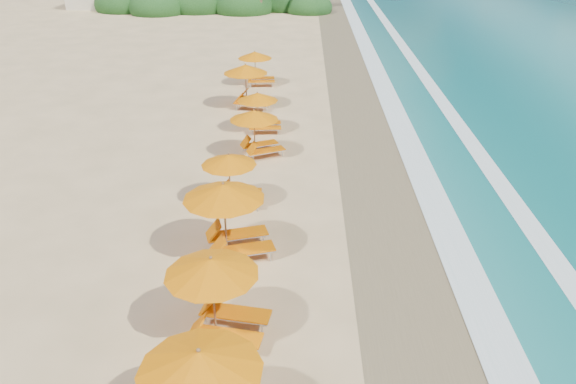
{
  "coord_description": "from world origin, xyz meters",
  "views": [
    {
      "loc": [
        0.47,
        -17.21,
        9.94
      ],
      "look_at": [
        0.0,
        0.0,
        1.2
      ],
      "focal_mm": 34.92,
      "sensor_mm": 36.0,
      "label": 1
    }
  ],
  "objects": [
    {
      "name": "station_4",
      "position": [
        -1.72,
        -2.05,
        1.44
      ],
      "size": [
        3.24,
        3.15,
        2.58
      ],
      "rotation": [
        0.0,
        0.0,
        0.29
      ],
      "color": "olive",
      "rests_on": "ground"
    },
    {
      "name": "station_7",
      "position": [
        -1.58,
        9.06,
        1.14
      ],
      "size": [
        2.29,
        2.15,
        2.03
      ],
      "rotation": [
        0.0,
        0.0,
        0.08
      ],
      "color": "olive",
      "rests_on": "ground"
    },
    {
      "name": "surf_foam",
      "position": [
        6.7,
        0.0,
        0.03
      ],
      "size": [
        4.0,
        160.0,
        0.01
      ],
      "color": "white",
      "rests_on": "ground"
    },
    {
      "name": "station_9",
      "position": [
        -2.35,
        17.29,
        1.21
      ],
      "size": [
        2.43,
        2.27,
        2.15
      ],
      "rotation": [
        0.0,
        0.0,
        0.08
      ],
      "color": "olive",
      "rests_on": "ground"
    },
    {
      "name": "station_8",
      "position": [
        -2.48,
        12.8,
        1.38
      ],
      "size": [
        3.01,
        2.89,
        2.47
      ],
      "rotation": [
        0.0,
        0.0,
        -0.22
      ],
      "color": "olive",
      "rests_on": "ground"
    },
    {
      "name": "ground",
      "position": [
        0.0,
        0.0,
        0.0
      ],
      "size": [
        160.0,
        160.0,
        0.0
      ],
      "primitive_type": "plane",
      "color": "#DBB581",
      "rests_on": "ground"
    },
    {
      "name": "station_6",
      "position": [
        -1.49,
        6.03,
        1.23
      ],
      "size": [
        2.88,
        2.86,
        2.19
      ],
      "rotation": [
        0.0,
        0.0,
        0.44
      ],
      "color": "olive",
      "rests_on": "ground"
    },
    {
      "name": "station_5",
      "position": [
        -2.03,
        1.33,
        1.16
      ],
      "size": [
        2.27,
        2.11,
        2.07
      ],
      "rotation": [
        0.0,
        0.0,
        0.04
      ],
      "color": "olive",
      "rests_on": "ground"
    },
    {
      "name": "station_3",
      "position": [
        -1.54,
        -5.91,
        1.35
      ],
      "size": [
        2.88,
        2.74,
        2.41
      ],
      "rotation": [
        0.0,
        0.0,
        -0.17
      ],
      "color": "olive",
      "rests_on": "ground"
    },
    {
      "name": "treeline",
      "position": [
        -9.94,
        45.51,
        1.0
      ],
      "size": [
        25.8,
        8.8,
        9.74
      ],
      "color": "#163D14",
      "rests_on": "ground"
    },
    {
      "name": "wet_sand",
      "position": [
        4.0,
        0.0,
        0.01
      ],
      "size": [
        4.0,
        160.0,
        0.01
      ],
      "primitive_type": "cube",
      "color": "olive",
      "rests_on": "ground"
    }
  ]
}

